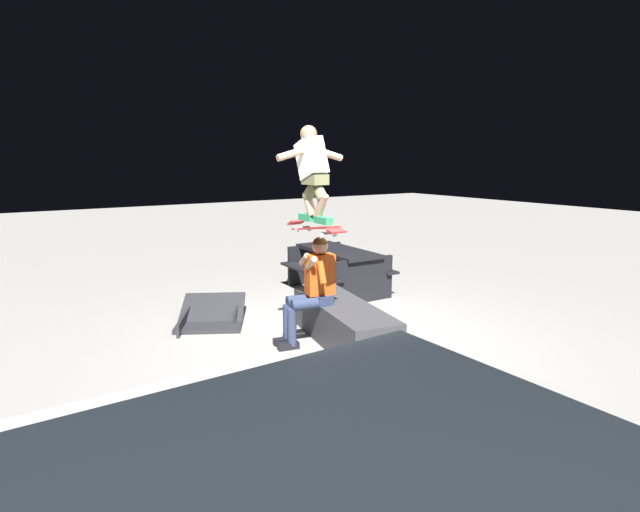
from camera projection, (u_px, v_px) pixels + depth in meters
ground_plane at (339, 340)px, 6.43m from camera, size 40.00×40.00×0.00m
ledge_box_main at (343, 323)px, 6.29m from camera, size 2.02×0.98×0.50m
person_sitting_on_ledge at (312, 285)px, 6.18m from camera, size 0.60×0.78×1.34m
skateboard at (315, 228)px, 5.97m from camera, size 1.02×0.21×0.14m
skater_airborne at (312, 169)px, 5.89m from camera, size 0.62×0.89×1.12m
kicker_ramp at (212, 317)px, 7.14m from camera, size 1.36×1.29×0.38m
picnic_table_back at (338, 263)px, 8.66m from camera, size 1.74×1.39×0.75m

